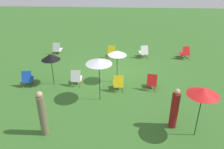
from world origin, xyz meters
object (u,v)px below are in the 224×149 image
Objects in this scene: deckchair_5 at (144,52)px; umbrella_3 at (99,62)px; deckchair_7 at (57,49)px; deckchair_6 at (28,79)px; person_0 at (43,114)px; deckchair_1 at (152,82)px; umbrella_0 at (117,53)px; person_1 at (174,109)px; deckchair_4 at (76,78)px; deckchair_8 at (118,83)px; deckchair_2 at (112,52)px; umbrella_2 at (203,92)px; umbrella_1 at (51,57)px; deckchair_3 at (185,53)px.

umbrella_3 is (2.34, 5.24, 1.53)m from deckchair_5.
deckchair_7 is at bearing -17.09° from deckchair_5.
deckchair_6 is at bearing -16.48° from umbrella_3.
deckchair_1 is at bearing 146.20° from person_0.
deckchair_1 and deckchair_6 have the same top height.
person_0 is at bearing 46.74° from deckchair_5.
deckchair_5 and deckchair_7 have the same top height.
umbrella_0 is 4.23m from person_1.
person_0 is at bearing 84.63° from deckchair_4.
deckchair_6 is (6.14, 4.11, 0.00)m from deckchair_5.
person_1 reaches higher than deckchair_5.
deckchair_8 is 3.44m from person_1.
umbrella_2 is at bearing 128.60° from deckchair_2.
umbrella_2 is at bearing 145.11° from deckchair_6.
deckchair_4 is at bearing 11.33° from umbrella_0.
umbrella_3 is (0.72, 1.76, 0.28)m from umbrella_0.
deckchair_4 is 0.42× the size of umbrella_2.
deckchair_2 is at bearing -177.53° from deckchair_7.
deckchair_2 is 0.51× the size of umbrella_1.
umbrella_1 is 3.84m from person_0.
deckchair_7 is 9.66m from person_1.
deckchair_4 is 3.79m from person_0.
umbrella_0 is at bearing 22.02° from deckchair_3.
deckchair_8 is 3.56m from umbrella_1.
person_0 reaches higher than umbrella_0.
person_1 is at bearing 139.96° from deckchair_7.
deckchair_7 is at bearing -46.71° from umbrella_2.
deckchair_5 is at bearing -79.48° from umbrella_2.
umbrella_3 reaches higher than deckchair_3.
deckchair_7 is 8.04m from person_0.
umbrella_2 reaches higher than deckchair_3.
deckchair_5 is at bearing -174.23° from deckchair_7.
deckchair_7 is at bearing -151.29° from person_0.
deckchair_7 is at bearing -41.44° from umbrella_0.
umbrella_1 is at bearing 2.52° from deckchair_4.
umbrella_2 is at bearing 127.33° from umbrella_0.
umbrella_0 is at bearing 50.12° from deckchair_5.
umbrella_0 is 3.28m from umbrella_1.
deckchair_5 and deckchair_6 have the same top height.
umbrella_2 reaches higher than deckchair_6.
deckchair_4 is 2.46m from deckchair_6.
deckchair_6 is at bearing 6.51° from deckchair_4.
deckchair_4 is (1.60, 3.75, 0.00)m from deckchair_2.
deckchair_7 is (3.73, -0.36, 0.00)m from deckchair_2.
person_0 is (-1.70, 7.85, 0.50)m from deckchair_7.
deckchair_2 is 4.21m from deckchair_8.
deckchair_4 is 2.20m from deckchair_8.
deckchair_2 is 0.99× the size of deckchair_5.
deckchair_2 is 4.84m from umbrella_1.
deckchair_1 is at bearing 151.85° from deckchair_7.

